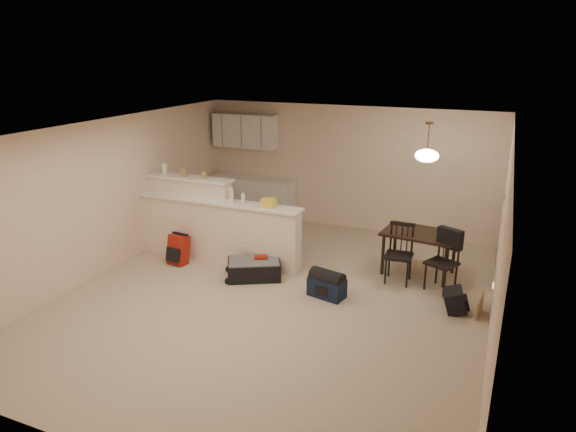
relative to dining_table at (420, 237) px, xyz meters
The scene contains 20 objects.
room 2.54m from the dining_table, 137.32° to the right, with size 7.00×7.02×2.50m.
breakfast_bar 3.64m from the dining_table, 169.04° to the right, with size 3.08×0.58×1.39m.
upper_cabinets 4.52m from the dining_table, 157.68° to the left, with size 1.40×0.34×0.70m, color white.
kitchen_counter 4.11m from the dining_table, 158.30° to the left, with size 1.80×0.60×0.90m, color white.
thermostat 1.46m from the dining_table, ahead, with size 0.02×0.12×0.12m, color beige.
jar 4.63m from the dining_table, behind, with size 0.10×0.10×0.20m, color silver.
cereal_box 4.22m from the dining_table, behind, with size 0.10×0.07×0.16m, color #9E8352.
small_box 3.81m from the dining_table, behind, with size 0.08×0.06×0.12m, color #9E8352.
bottle_a 3.18m from the dining_table, 165.71° to the right, with size 0.07×0.07×0.26m, color silver.
bottle_b 2.96m from the dining_table, 164.63° to the right, with size 0.06×0.06×0.18m, color silver.
bag_lump 2.52m from the dining_table, 161.77° to the right, with size 0.22×0.18×0.14m, color #9E8352.
dining_table is the anchor object (origin of this frame).
pendant_lamp 1.35m from the dining_table, ahead, with size 0.36×0.36×0.62m.
dining_chair_near 0.53m from the dining_table, 118.20° to the right, with size 0.42×0.40×0.95m, color black, non-canonical shape.
dining_chair_far 0.66m from the dining_table, 49.10° to the right, with size 0.41×0.39×0.94m, color black, non-canonical shape.
suitcase 2.74m from the dining_table, 153.80° to the right, with size 0.84×0.55×0.28m, color black.
red_backpack 4.08m from the dining_table, 163.20° to the right, with size 0.34×0.21×0.50m, color #A11F12.
navy_duffel 1.83m from the dining_table, 128.91° to the right, with size 0.54×0.29×0.29m, color #111D36.
black_daypack 1.39m from the dining_table, 57.38° to the right, with size 0.36×0.26×0.32m, color black.
cardboard_sheet 1.59m from the dining_table, 46.84° to the right, with size 0.40×0.02×0.31m, color #9E8352.
Camera 1 is at (2.89, -6.34, 3.54)m, focal length 32.00 mm.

